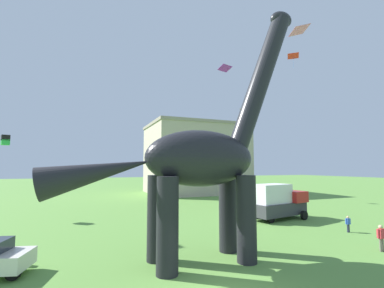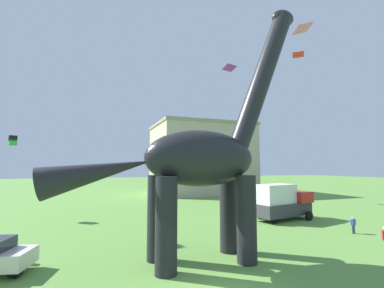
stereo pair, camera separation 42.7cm
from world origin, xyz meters
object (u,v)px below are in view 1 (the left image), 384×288
object	(u,v)px
dinosaur_sculpture	(200,158)
kite_mid_left	(225,68)
kite_near_low	(5,140)
kite_far_left	(293,56)
kite_apex	(299,30)
kite_drifting	(244,110)
kite_high_right	(197,168)
parked_box_truck	(277,201)
person_near_flyer	(348,222)
person_strolling_adult	(381,235)

from	to	relation	value
dinosaur_sculpture	kite_mid_left	bearing A→B (deg)	32.23
kite_near_low	kite_far_left	world-z (taller)	kite_far_left
kite_apex	kite_mid_left	xyz separation A→B (m)	(2.00, 14.89, 2.67)
kite_far_left	kite_drifting	distance (m)	12.22
kite_high_right	kite_drifting	world-z (taller)	kite_drifting
parked_box_truck	kite_far_left	size ratio (longest dim) A/B	3.94
parked_box_truck	kite_mid_left	size ratio (longest dim) A/B	3.12
dinosaur_sculpture	person_near_flyer	distance (m)	13.43
kite_high_right	kite_mid_left	world-z (taller)	kite_mid_left
dinosaur_sculpture	kite_high_right	xyz separation A→B (m)	(6.71, 16.42, -0.58)
person_near_flyer	kite_far_left	distance (m)	18.37
person_near_flyer	kite_mid_left	size ratio (longest dim) A/B	0.62
person_near_flyer	kite_apex	size ratio (longest dim) A/B	0.64
dinosaur_sculpture	kite_high_right	size ratio (longest dim) A/B	4.46
parked_box_truck	kite_far_left	xyz separation A→B (m)	(4.46, 2.14, 15.35)
kite_high_right	kite_drifting	xyz separation A→B (m)	(9.69, 4.81, 8.75)
parked_box_truck	kite_high_right	size ratio (longest dim) A/B	1.82
kite_near_low	parked_box_truck	bearing A→B (deg)	-22.79
dinosaur_sculpture	kite_far_left	size ratio (longest dim) A/B	9.64
person_near_flyer	kite_near_low	distance (m)	30.53
kite_drifting	kite_far_left	bearing A→B (deg)	-94.79
person_strolling_adult	kite_drifting	distance (m)	27.33
dinosaur_sculpture	kite_far_left	distance (m)	21.65
person_strolling_adult	kite_near_low	bearing A→B (deg)	-20.02
kite_apex	kite_high_right	world-z (taller)	kite_apex
kite_mid_left	parked_box_truck	bearing A→B (deg)	-89.04
parked_box_truck	kite_far_left	distance (m)	16.13
person_near_flyer	kite_apex	bearing A→B (deg)	-85.61
person_strolling_adult	kite_high_right	distance (m)	19.40
parked_box_truck	kite_mid_left	xyz separation A→B (m)	(-0.16, 9.29, 15.85)
kite_mid_left	kite_far_left	world-z (taller)	kite_mid_left
kite_apex	kite_mid_left	world-z (taller)	kite_mid_left
kite_apex	kite_near_low	world-z (taller)	kite_apex
parked_box_truck	kite_apex	world-z (taller)	kite_apex
dinosaur_sculpture	kite_drifting	xyz separation A→B (m)	(16.40, 21.23, 8.17)
kite_near_low	kite_drifting	xyz separation A→B (m)	(29.11, 3.82, 6.04)
kite_mid_left	kite_drifting	xyz separation A→B (m)	(5.59, 4.48, -4.11)
kite_high_right	kite_far_left	distance (m)	16.59
kite_drifting	kite_near_low	bearing A→B (deg)	-172.53
kite_drifting	person_near_flyer	bearing A→B (deg)	-101.09
person_strolling_adult	kite_drifting	size ratio (longest dim) A/B	1.24
kite_mid_left	person_near_flyer	bearing A→B (deg)	-83.45
dinosaur_sculpture	kite_near_low	distance (m)	21.66
kite_far_left	kite_drifting	xyz separation A→B (m)	(0.98, 11.63, -3.62)
kite_apex	kite_far_left	bearing A→B (deg)	49.52
person_strolling_adult	dinosaur_sculpture	bearing A→B (deg)	8.03
dinosaur_sculpture	kite_mid_left	distance (m)	23.41
parked_box_truck	person_strolling_adult	xyz separation A→B (m)	(-0.74, -9.75, -0.76)
kite_far_left	parked_box_truck	bearing A→B (deg)	-154.39
dinosaur_sculpture	person_strolling_adult	xyz separation A→B (m)	(10.23, -2.29, -4.33)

